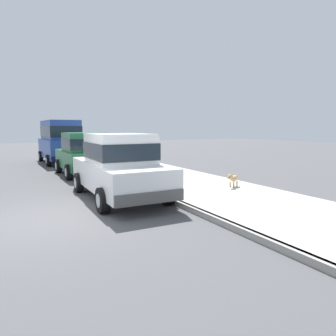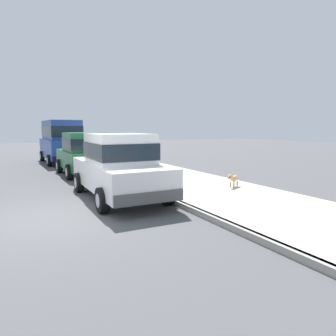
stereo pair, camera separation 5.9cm
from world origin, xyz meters
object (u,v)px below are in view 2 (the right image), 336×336
Objects in this scene: car_white_sedan at (119,165)px; car_green_hatchback at (84,153)px; car_blue_van at (61,140)px; dog_tan at (233,178)px.

car_green_hatchback is (0.11, 5.12, -0.01)m from car_white_sedan.
car_blue_van is 7.08× the size of dog_tan.
dog_tan is (3.63, -11.43, -0.97)m from car_blue_van.
car_blue_van reaches higher than car_green_hatchback.
dog_tan is at bearing -72.41° from car_blue_van.
dog_tan is at bearing -58.94° from car_green_hatchback.
car_green_hatchback is 5.55m from car_blue_van.
car_white_sedan is 1.20× the size of car_green_hatchback.
car_white_sedan reaches higher than car_green_hatchback.
car_white_sedan is 0.93× the size of car_blue_van.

